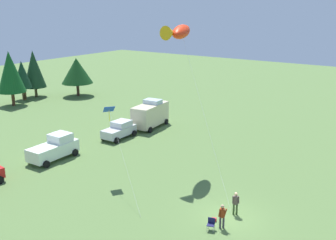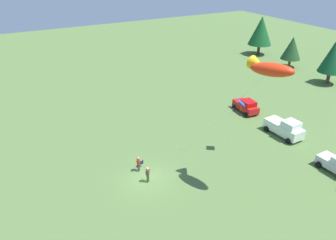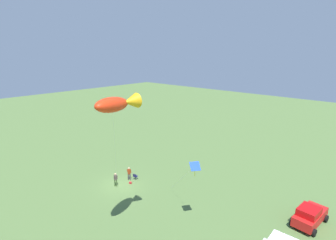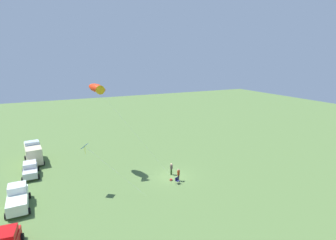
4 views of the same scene
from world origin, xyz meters
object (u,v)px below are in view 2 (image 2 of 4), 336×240
object	(u,v)px
kite_large_fish	(268,68)
truck_white_pickup	(285,128)
car_red_sedan	(246,106)
person_spectator	(138,163)
folding_chair	(141,163)
person_kite_flyer	(148,173)
backpack_on_grass	(148,170)
kite_diamond_blue	(240,104)

from	to	relation	value
kite_large_fish	truck_white_pickup	bearing A→B (deg)	118.81
car_red_sedan	person_spectator	bearing A→B (deg)	-67.86
car_red_sedan	kite_large_fish	xyz separation A→B (m)	(13.46, -10.90, 11.22)
folding_chair	person_kite_flyer	bearing A→B (deg)	153.34
person_kite_flyer	backpack_on_grass	size ratio (longest dim) A/B	5.44
folding_chair	backpack_on_grass	world-z (taller)	folding_chair
backpack_on_grass	truck_white_pickup	size ratio (longest dim) A/B	0.06
person_kite_flyer	folding_chair	xyz separation A→B (m)	(-2.70, 0.46, -0.53)
person_kite_flyer	backpack_on_grass	xyz separation A→B (m)	(-1.61, 0.82, -0.91)
backpack_on_grass	kite_diamond_blue	xyz separation A→B (m)	(1.24, 10.58, 5.82)
folding_chair	kite_large_fish	world-z (taller)	kite_large_fish
person_kite_flyer	kite_large_fish	size ratio (longest dim) A/B	0.13
person_spectator	truck_white_pickup	distance (m)	19.23
kite_diamond_blue	truck_white_pickup	bearing A→B (deg)	88.53
backpack_on_grass	person_spectator	bearing A→B (deg)	-121.65
folding_chair	person_spectator	xyz separation A→B (m)	(0.57, -0.50, 0.53)
person_kite_flyer	kite_large_fish	distance (m)	15.15
backpack_on_grass	truck_white_pickup	world-z (taller)	truck_white_pickup
truck_white_pickup	person_kite_flyer	bearing A→B (deg)	-90.93
person_kite_flyer	car_red_sedan	world-z (taller)	car_red_sedan
folding_chair	kite_diamond_blue	xyz separation A→B (m)	(2.34, 10.94, 5.44)
kite_large_fish	kite_diamond_blue	size ratio (longest dim) A/B	1.89
car_red_sedan	person_kite_flyer	bearing A→B (deg)	-62.23
truck_white_pickup	backpack_on_grass	bearing A→B (deg)	-95.94
person_kite_flyer	kite_diamond_blue	xyz separation A→B (m)	(-0.37, 11.40, 4.91)
kite_large_fish	kite_diamond_blue	xyz separation A→B (m)	(-5.97, 2.81, -6.24)
backpack_on_grass	car_red_sedan	bearing A→B (deg)	108.50
person_spectator	kite_diamond_blue	xyz separation A→B (m)	(1.77, 11.44, 4.91)
person_kite_flyer	kite_large_fish	world-z (taller)	kite_large_fish
truck_white_pickup	car_red_sedan	bearing A→B (deg)	175.52
folding_chair	kite_diamond_blue	world-z (taller)	kite_diamond_blue
person_kite_flyer	person_spectator	bearing A→B (deg)	-30.65
folding_chair	backpack_on_grass	xyz separation A→B (m)	(1.10, 0.35, -0.38)
truck_white_pickup	person_spectator	bearing A→B (deg)	-97.31
person_spectator	kite_large_fish	world-z (taller)	kite_large_fish
car_red_sedan	truck_white_pickup	bearing A→B (deg)	2.78
person_spectator	car_red_sedan	xyz separation A→B (m)	(-5.72, 19.54, -0.07)
backpack_on_grass	truck_white_pickup	bearing A→B (deg)	85.50
folding_chair	kite_diamond_blue	bearing A→B (deg)	-118.98
person_spectator	kite_diamond_blue	bearing A→B (deg)	-137.81
truck_white_pickup	kite_large_fish	size ratio (longest dim) A/B	0.39
folding_chair	backpack_on_grass	distance (m)	1.21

